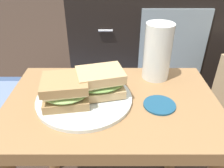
{
  "coord_description": "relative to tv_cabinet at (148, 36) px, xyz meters",
  "views": [
    {
      "loc": [
        -0.0,
        -0.48,
        0.81
      ],
      "look_at": [
        -0.01,
        0.0,
        0.51
      ],
      "focal_mm": 35.77,
      "sensor_mm": 36.0,
      "label": 1
    }
  ],
  "objects": [
    {
      "name": "side_table",
      "position": [
        -0.23,
        -0.95,
        0.08
      ],
      "size": [
        0.56,
        0.36,
        0.46
      ],
      "color": "olive",
      "rests_on": "ground"
    },
    {
      "name": "plate",
      "position": [
        -0.3,
        -0.95,
        0.17
      ],
      "size": [
        0.25,
        0.25,
        0.01
      ],
      "primitive_type": "cylinder",
      "color": "silver",
      "rests_on": "side_table"
    },
    {
      "name": "beer_glass",
      "position": [
        -0.1,
        -0.82,
        0.25
      ],
      "size": [
        0.08,
        0.08,
        0.17
      ],
      "color": "silver",
      "rests_on": "side_table"
    },
    {
      "name": "sandwich_back",
      "position": [
        -0.26,
        -0.93,
        0.22
      ],
      "size": [
        0.14,
        0.12,
        0.07
      ],
      "color": "tan",
      "rests_on": "plate"
    },
    {
      "name": "sandwich_front",
      "position": [
        -0.34,
        -0.97,
        0.21
      ],
      "size": [
        0.13,
        0.12,
        0.07
      ],
      "color": "#9E7A4C",
      "rests_on": "plate"
    },
    {
      "name": "coaster",
      "position": [
        -0.11,
        -0.97,
        0.17
      ],
      "size": [
        0.08,
        0.08,
        0.01
      ],
      "primitive_type": "cylinder",
      "color": "navy",
      "rests_on": "side_table"
    },
    {
      "name": "tv_cabinet",
      "position": [
        0.0,
        0.0,
        0.0
      ],
      "size": [
        0.96,
        0.46,
        0.58
      ],
      "color": "black",
      "rests_on": "ground"
    },
    {
      "name": "area_rug",
      "position": [
        -0.56,
        -0.41,
        -0.29
      ],
      "size": [
        1.25,
        0.74,
        0.01
      ],
      "color": "#384C72",
      "rests_on": "ground"
    }
  ]
}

